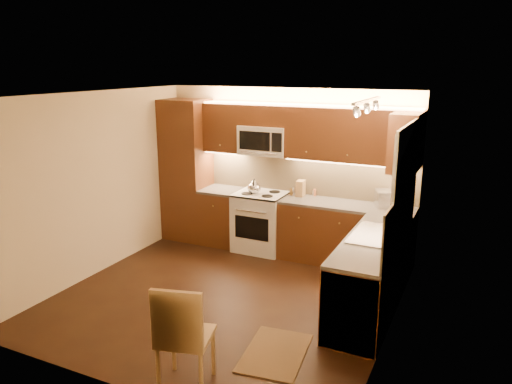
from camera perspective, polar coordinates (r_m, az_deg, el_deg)
The scene contains 37 objects.
floor at distance 6.38m, azimuth -3.41°, elevation -11.94°, with size 4.00×4.00×0.01m, color black.
ceiling at distance 5.72m, azimuth -3.79°, elevation 11.10°, with size 4.00×4.00×0.01m, color beige.
wall_back at distance 7.69m, azimuth 3.62°, elevation 2.58°, with size 4.00×0.01×2.50m, color beige.
wall_front at distance 4.38m, azimuth -16.41°, elevation -7.40°, with size 4.00×0.01×2.50m, color beige.
wall_left at distance 7.08m, azimuth -17.91°, elevation 0.86°, with size 0.01×4.00×2.50m, color beige.
wall_right at distance 5.29m, azimuth 15.78°, elevation -3.51°, with size 0.01×4.00×2.50m, color beige.
pantry at distance 8.20m, azimuth -7.97°, elevation 2.50°, with size 0.70×0.60×2.30m, color #43270E.
base_cab_back_left at distance 8.04m, azimuth -3.85°, elevation -2.92°, with size 0.62×0.60×0.86m, color #43270E.
counter_back_left at distance 7.92m, azimuth -3.90°, elevation 0.19°, with size 0.62×0.60×0.04m, color #353230.
base_cab_back_right at distance 7.32m, azimuth 10.24°, elevation -4.92°, with size 1.92×0.60×0.86m, color #43270E.
counter_back_right at distance 7.18m, azimuth 10.40°, elevation -1.54°, with size 1.92×0.60×0.04m, color #353230.
base_cab_right at distance 6.00m, azimuth 13.06°, elevation -9.54°, with size 0.60×2.00×0.86m, color #43270E.
counter_right at distance 5.84m, azimuth 13.31°, elevation -5.50°, with size 0.60×2.00×0.04m, color #353230.
dishwasher at distance 5.38m, azimuth 11.39°, elevation -12.38°, with size 0.58×0.60×0.84m, color silver.
backsplash_back at distance 7.57m, azimuth 6.04°, elevation 1.95°, with size 3.30×0.02×0.60m, color tan.
backsplash_right at distance 5.69m, azimuth 16.35°, elevation -2.82°, with size 0.02×2.00×0.60m, color tan.
upper_cab_back_left at distance 7.84m, azimuth -3.58°, elevation 7.45°, with size 0.62×0.35×0.75m, color #43270E.
upper_cab_back_right at distance 7.10m, azimuth 11.03°, elevation 6.46°, with size 1.92×0.35×0.75m, color #43270E.
upper_cab_bridge at distance 7.51m, azimuth 1.07°, elevation 8.85°, with size 0.76×0.35×0.31m, color #43270E.
upper_cab_right_corner at distance 6.53m, azimuth 16.78°, elevation 5.43°, with size 0.35×0.50×0.75m, color #43270E.
stove at distance 7.72m, azimuth 0.55°, elevation -3.42°, with size 0.76×0.65×0.92m, color silver, non-canonical shape.
microwave at distance 7.55m, azimuth 1.01°, elevation 6.01°, with size 0.76×0.38×0.44m, color silver, non-canonical shape.
window_frame at distance 5.73m, azimuth 16.83°, elevation 1.42°, with size 0.03×1.44×1.24m, color silver.
window_blinds at distance 5.73m, azimuth 16.63°, elevation 1.44°, with size 0.02×1.36×1.16m, color silver.
sink at distance 5.94m, azimuth 13.67°, elevation -4.18°, with size 0.52×0.86×0.15m, color silver, non-canonical shape.
faucet at distance 5.89m, azimuth 15.43°, elevation -3.69°, with size 0.20×0.04×0.30m, color silver, non-canonical shape.
track_light_bar at distance 5.54m, azimuth 12.73°, elevation 10.26°, with size 0.04×1.20×0.03m, color silver.
kettle at distance 7.52m, azimuth -0.22°, elevation 0.69°, with size 0.21×0.21×0.24m, color silver, non-canonical shape.
toaster_oven at distance 7.15m, azimuth 15.20°, elevation -0.75°, with size 0.39×0.29×0.23m, color silver.
knife_block at distance 7.49m, azimuth 5.17°, elevation 0.43°, with size 0.11×0.18×0.24m, color olive.
spice_jar_a at distance 7.65m, azimuth 4.39°, elevation 0.20°, with size 0.05×0.05×0.10m, color silver.
spice_jar_b at distance 7.55m, azimuth 4.08°, elevation 0.03°, with size 0.05×0.05×0.11m, color brown.
spice_jar_c at distance 7.55m, azimuth 6.68°, elevation -0.10°, with size 0.05×0.05×0.09m, color silver.
spice_jar_d at distance 7.54m, azimuth 6.77°, elevation -0.05°, with size 0.05×0.05×0.11m, color #A05530.
soap_bottle at distance 6.63m, azimuth 17.10°, elevation -2.35°, with size 0.08×0.08×0.17m, color silver.
rug at distance 5.26m, azimuth 2.25°, elevation -18.03°, with size 0.59×0.89×0.01m, color black.
dining_chair at distance 4.62m, azimuth -8.12°, elevation -15.89°, with size 0.45×0.45×1.03m, color olive, non-canonical shape.
Camera 1 is at (2.77, -4.99, 2.84)m, focal length 34.67 mm.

